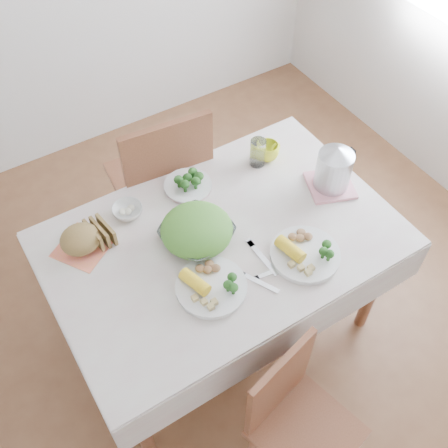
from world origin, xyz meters
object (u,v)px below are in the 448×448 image
dinner_plate_right (305,255)px  yellow_mug (267,152)px  dinner_plate_left (211,287)px  chair_near (309,427)px  electric_kettle (334,168)px  dining_table (223,286)px  salad_bowl (197,234)px  chair_far (159,185)px

dinner_plate_right → yellow_mug: yellow_mug is taller
dinner_plate_left → yellow_mug: size_ratio=2.57×
chair_near → dinner_plate_left: (-0.09, 0.58, 0.31)m
chair_near → electric_kettle: 1.11m
dining_table → salad_bowl: salad_bowl is taller
dinner_plate_right → chair_far: bearing=102.7°
chair_far → chair_near: bearing=91.1°
dinner_plate_right → electric_kettle: 0.45m
chair_far → yellow_mug: bearing=143.1°
chair_near → yellow_mug: chair_near is taller
dining_table → yellow_mug: size_ratio=12.38×
chair_far → salad_bowl: bearing=84.9°
chair_far → salad_bowl: (-0.12, -0.65, 0.33)m
dining_table → chair_far: chair_far is taller
salad_bowl → yellow_mug: size_ratio=2.57×
salad_bowl → yellow_mug: 0.60m
chair_far → electric_kettle: 1.00m
salad_bowl → electric_kettle: size_ratio=1.28×
chair_far → dinner_plate_right: bearing=108.2°
dinner_plate_left → electric_kettle: size_ratio=1.27×
dinner_plate_right → yellow_mug: bearing=70.0°
yellow_mug → dinner_plate_left: bearing=-141.2°
chair_near → dinner_plate_left: bearing=84.9°
chair_far → dinner_plate_right: size_ratio=3.51×
yellow_mug → chair_far: bearing=137.7°
dining_table → yellow_mug: 0.69m
dinner_plate_left → dinner_plate_right: 0.42m
salad_bowl → electric_kettle: 0.70m
electric_kettle → chair_far: bearing=108.6°
dining_table → chair_near: (-0.09, -0.78, 0.09)m
dinner_plate_right → yellow_mug: 0.61m
chair_far → dinner_plate_right: 1.04m
salad_bowl → dinner_plate_right: 0.47m
chair_near → dinner_plate_right: (0.33, 0.51, 0.31)m
yellow_mug → chair_near: bearing=-116.4°
dinner_plate_left → chair_far: bearing=77.4°
salad_bowl → chair_far: bearing=79.5°
electric_kettle → salad_bowl: bearing=154.8°
chair_near → dinner_plate_right: bearing=43.7°
salad_bowl → yellow_mug: yellow_mug is taller
chair_near → yellow_mug: size_ratio=7.23×
chair_far → salad_bowl: 0.74m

